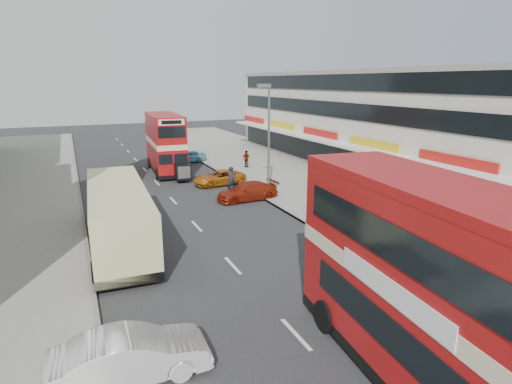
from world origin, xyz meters
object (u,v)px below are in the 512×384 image
coach (119,214)px  cyclist (232,187)px  bus_main (423,283)px  street_lamp (268,132)px  car_left_front (131,356)px  car_right_a (247,191)px  bus_second (166,143)px  pedestrian_near (318,192)px  pedestrian_far (246,159)px  car_right_b (219,178)px  car_right_c (188,157)px

coach → cyclist: size_ratio=4.85×
bus_main → street_lamp: bearing=-97.7°
car_left_front → car_right_a: size_ratio=1.00×
bus_main → bus_second: 31.17m
car_left_front → bus_second: bearing=-12.9°
street_lamp → pedestrian_near: bearing=-62.0°
pedestrian_far → cyclist: 10.44m
car_right_b → bus_main: bearing=-12.2°
bus_main → pedestrian_far: bearing=-98.1°
coach → car_left_front: size_ratio=2.48×
car_right_b → pedestrian_far: pedestrian_far is taller
street_lamp → coach: bearing=-154.6°
bus_second → car_right_b: 7.66m
coach → car_right_c: bearing=68.7°
street_lamp → car_right_c: 16.39m
bus_second → car_left_front: bus_second is taller
car_right_a → car_right_b: bearing=-178.4°
car_right_b → bus_second: bearing=-163.4°
bus_main → car_right_b: (2.50, 24.39, -2.37)m
bus_main → coach: (-6.52, 14.00, -1.26)m
pedestrian_far → cyclist: cyclist is taller
street_lamp → car_right_c: street_lamp is taller
car_right_c → cyclist: size_ratio=1.65×
bus_second → car_left_front: size_ratio=2.15×
street_lamp → pedestrian_far: size_ratio=4.95×
bus_second → car_right_b: bus_second is taller
car_right_a → car_right_b: size_ratio=1.03×
bus_second → cyclist: (2.49, -10.70, -1.96)m
car_right_a → cyclist: (-0.69, 1.27, 0.13)m
bus_main → car_right_c: bearing=-89.2°
bus_main → bus_second: bearing=-84.0°
pedestrian_near → car_left_front: bearing=34.3°
coach → pedestrian_far: (13.61, 15.65, -0.74)m
street_lamp → car_right_a: size_ratio=1.82×
coach → car_right_b: size_ratio=2.55×
car_left_front → cyclist: (9.58, 17.27, 0.04)m
car_right_a → car_right_b: 5.21m
car_right_c → bus_main: bearing=-9.3°
car_left_front → car_right_b: (9.95, 21.20, -0.13)m
street_lamp → bus_second: (-4.79, 11.97, -2.05)m
pedestrian_far → coach: bearing=-149.2°
car_right_a → car_right_c: car_right_a is taller
bus_main → cyclist: size_ratio=4.59×
car_left_front → pedestrian_near: size_ratio=2.27×
street_lamp → car_right_c: bearing=96.2°
bus_main → bus_second: (-0.36, 31.17, -0.23)m
bus_main → car_right_c: 35.14m
car_right_a → car_right_c: bearing=178.4°
car_right_a → pedestrian_far: 11.29m
pedestrian_far → car_right_a: bearing=-130.4°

